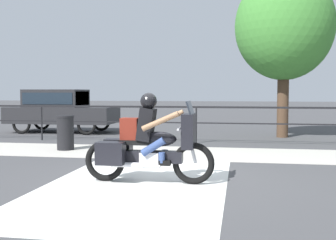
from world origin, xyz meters
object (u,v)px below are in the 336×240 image
(motorcycle, at_px, (147,144))
(tree_behind_sign, at_px, (284,27))
(parked_car, at_px, (60,108))
(trash_bin, at_px, (65,133))

(motorcycle, relative_size, tree_behind_sign, 0.41)
(motorcycle, xyz_separation_m, tree_behind_sign, (3.07, 7.96, 3.13))
(tree_behind_sign, bearing_deg, parked_car, 177.45)
(parked_car, height_order, trash_bin, parked_car)
(tree_behind_sign, bearing_deg, trash_bin, -145.00)
(trash_bin, xyz_separation_m, tree_behind_sign, (6.17, 4.32, 3.35))
(motorcycle, bearing_deg, trash_bin, 126.13)
(motorcycle, bearing_deg, tree_behind_sign, 64.58)
(trash_bin, bearing_deg, parked_car, 115.55)
(parked_car, distance_m, trash_bin, 5.23)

